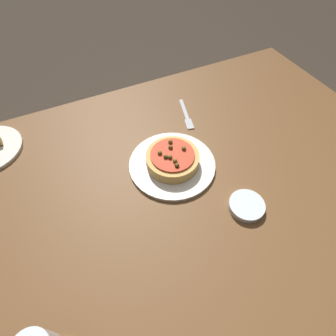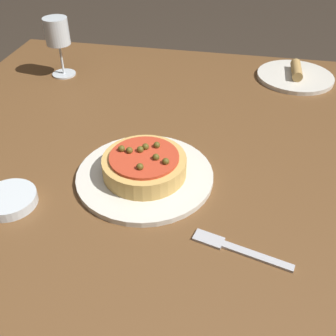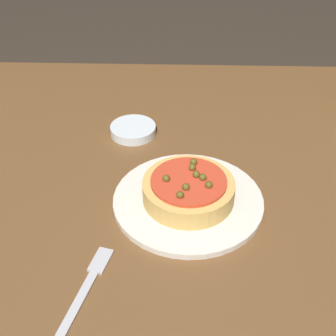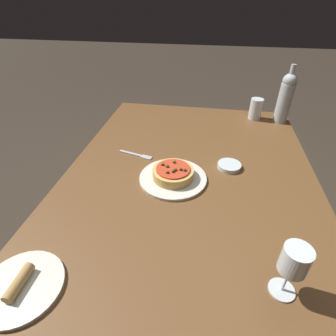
{
  "view_description": "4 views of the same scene",
  "coord_description": "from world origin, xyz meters",
  "px_view_note": "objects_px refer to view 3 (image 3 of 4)",
  "views": [
    {
      "loc": [
        -0.29,
        -0.41,
        1.4
      ],
      "look_at": [
        -0.08,
        0.03,
        0.78
      ],
      "focal_mm": 28.0,
      "sensor_mm": 36.0,
      "label": 1
    },
    {
      "loc": [
        0.55,
        0.23,
        1.25
      ],
      "look_at": [
        -0.05,
        0.11,
        0.76
      ],
      "focal_mm": 42.0,
      "sensor_mm": 36.0,
      "label": 2
    },
    {
      "loc": [
        -0.03,
        0.72,
        1.32
      ],
      "look_at": [
        -0.01,
        0.07,
        0.82
      ],
      "focal_mm": 50.0,
      "sensor_mm": 36.0,
      "label": 3
    },
    {
      "loc": [
        -0.91,
        -0.06,
        1.4
      ],
      "look_at": [
        -0.09,
        0.08,
        0.81
      ],
      "focal_mm": 28.0,
      "sensor_mm": 36.0,
      "label": 4
    }
  ],
  "objects_px": {
    "dining_table": "(163,208)",
    "dinner_plate": "(188,201)",
    "fork": "(89,283)",
    "pizza": "(188,189)",
    "side_bowl": "(133,130)"
  },
  "relations": [
    {
      "from": "dining_table",
      "to": "dinner_plate",
      "type": "height_order",
      "value": "dinner_plate"
    },
    {
      "from": "dinner_plate",
      "to": "fork",
      "type": "relative_size",
      "value": 1.64
    },
    {
      "from": "dining_table",
      "to": "fork",
      "type": "xyz_separation_m",
      "value": [
        0.11,
        0.26,
        0.08
      ]
    },
    {
      "from": "dining_table",
      "to": "side_bowl",
      "type": "xyz_separation_m",
      "value": [
        0.07,
        -0.17,
        0.08
      ]
    },
    {
      "from": "dining_table",
      "to": "dinner_plate",
      "type": "bearing_deg",
      "value": 127.48
    },
    {
      "from": "dining_table",
      "to": "side_bowl",
      "type": "height_order",
      "value": "side_bowl"
    },
    {
      "from": "dining_table",
      "to": "side_bowl",
      "type": "relative_size",
      "value": 14.41
    },
    {
      "from": "side_bowl",
      "to": "pizza",
      "type": "bearing_deg",
      "value": 117.98
    },
    {
      "from": "dining_table",
      "to": "side_bowl",
      "type": "bearing_deg",
      "value": -66.26
    },
    {
      "from": "dinner_plate",
      "to": "side_bowl",
      "type": "height_order",
      "value": "side_bowl"
    },
    {
      "from": "pizza",
      "to": "fork",
      "type": "relative_size",
      "value": 0.99
    },
    {
      "from": "fork",
      "to": "dinner_plate",
      "type": "bearing_deg",
      "value": -23.94
    },
    {
      "from": "pizza",
      "to": "fork",
      "type": "xyz_separation_m",
      "value": [
        0.16,
        0.19,
        -0.03
      ]
    },
    {
      "from": "fork",
      "to": "pizza",
      "type": "bearing_deg",
      "value": -23.95
    },
    {
      "from": "pizza",
      "to": "dinner_plate",
      "type": "bearing_deg",
      "value": 3.76
    }
  ]
}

